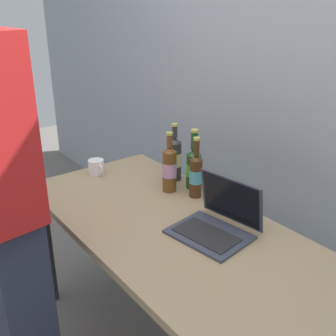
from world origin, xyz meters
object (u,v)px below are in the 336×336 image
object	(u,v)px
laptop	(217,221)
coffee_mug	(96,167)
beer_bottle_green	(194,167)
beer_bottle_amber	(196,174)
beer_bottle_dark	(169,168)
beer_bottle_brown	(174,158)

from	to	relation	value
laptop	coffee_mug	bearing A→B (deg)	-172.08
laptop	beer_bottle_green	xyz separation A→B (m)	(-0.38, 0.20, 0.07)
beer_bottle_amber	beer_bottle_green	xyz separation A→B (m)	(-0.08, 0.06, -0.00)
beer_bottle_green	coffee_mug	distance (m)	0.55
beer_bottle_dark	beer_bottle_green	distance (m)	0.13
laptop	beer_bottle_dark	xyz separation A→B (m)	(-0.42, 0.08, 0.07)
coffee_mug	beer_bottle_dark	bearing A→B (deg)	25.66
beer_bottle_brown	coffee_mug	size ratio (longest dim) A/B	2.65
beer_bottle_amber	laptop	bearing A→B (deg)	-25.19
beer_bottle_dark	beer_bottle_brown	xyz separation A→B (m)	(-0.09, 0.10, 0.00)
beer_bottle_brown	beer_bottle_amber	bearing A→B (deg)	-11.00
beer_bottle_amber	beer_bottle_green	world-z (taller)	beer_bottle_green
beer_bottle_amber	beer_bottle_brown	size ratio (longest dim) A/B	0.98
beer_bottle_dark	beer_bottle_brown	size ratio (longest dim) A/B	1.00
laptop	beer_bottle_amber	bearing A→B (deg)	154.81
beer_bottle_dark	coffee_mug	bearing A→B (deg)	-154.34
beer_bottle_green	beer_bottle_brown	xyz separation A→B (m)	(-0.14, -0.01, 0.01)
beer_bottle_dark	beer_bottle_green	size ratio (longest dim) A/B	0.99
beer_bottle_amber	coffee_mug	world-z (taller)	beer_bottle_amber
beer_bottle_dark	beer_bottle_green	bearing A→B (deg)	69.65
beer_bottle_dark	laptop	bearing A→B (deg)	-10.50
beer_bottle_amber	coffee_mug	bearing A→B (deg)	-154.19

